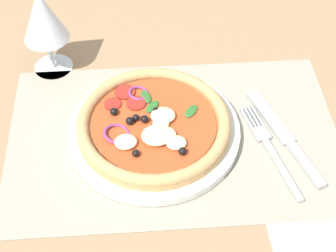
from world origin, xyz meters
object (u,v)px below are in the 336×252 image
object	(u,v)px
plate	(154,131)
fork	(268,145)
wine_glass	(43,18)
pizza	(153,124)
knife	(283,134)
napkin	(321,239)

from	to	relation	value
plate	fork	xyz separation A→B (cm)	(16.42, -3.47, -0.42)
fork	wine_glass	world-z (taller)	wine_glass
pizza	knife	size ratio (longest dim) A/B	1.15
knife	wine_glass	distance (cm)	40.45
pizza	fork	size ratio (longest dim) A/B	1.25
knife	napkin	world-z (taller)	knife
knife	wine_glass	size ratio (longest dim) A/B	1.31
plate	fork	world-z (taller)	plate
fork	knife	size ratio (longest dim) A/B	0.92
wine_glass	napkin	distance (cm)	51.21
pizza	knife	bearing A→B (deg)	-4.45
napkin	plate	bearing A→B (deg)	137.24
napkin	fork	bearing A→B (deg)	103.84
plate	fork	distance (cm)	16.79
plate	napkin	distance (cm)	27.47
plate	knife	xyz separation A→B (cm)	(19.06, -1.55, -0.38)
napkin	knife	bearing A→B (deg)	93.67
plate	wine_glass	world-z (taller)	wine_glass
fork	wine_glass	bearing A→B (deg)	44.50
pizza	napkin	world-z (taller)	pizza
knife	pizza	bearing A→B (deg)	66.77
pizza	wine_glass	xyz separation A→B (cm)	(-15.98, 16.29, 7.35)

